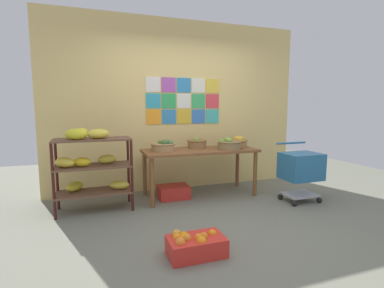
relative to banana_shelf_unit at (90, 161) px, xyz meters
name	(u,v)px	position (x,y,z in m)	size (l,w,h in m)	color
ground	(220,224)	(1.42, -0.97, -0.67)	(9.26, 9.26, 0.00)	slate
back_wall_with_art	(179,106)	(1.42, 0.69, 0.72)	(4.27, 0.07, 2.77)	#E6C774
banana_shelf_unit	(90,161)	(0.00, 0.00, 0.00)	(0.99, 0.47, 1.10)	#401713
display_table	(200,155)	(1.58, 0.14, -0.02)	(1.72, 0.70, 0.73)	brown
fruit_basket_left	(197,143)	(1.59, 0.29, 0.13)	(0.31, 0.31, 0.15)	olive
fruit_basket_centre	(164,146)	(1.03, 0.19, 0.13)	(0.36, 0.36, 0.17)	#A78553
fruit_basket_back_left	(229,144)	(2.02, 0.01, 0.13)	(0.37, 0.37, 0.18)	olive
fruit_basket_back_right	(238,142)	(2.27, 0.19, 0.14)	(0.31, 0.31, 0.18)	olive
produce_crate_under_table	(173,192)	(1.16, 0.14, -0.57)	(0.46, 0.32, 0.19)	red
orange_crate_foreground	(195,245)	(0.90, -1.55, -0.57)	(0.52, 0.31, 0.23)	red
shopping_cart	(301,168)	(2.87, -0.59, -0.18)	(0.53, 0.46, 0.84)	black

